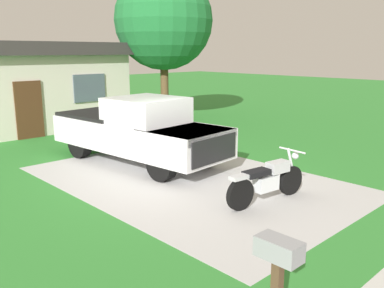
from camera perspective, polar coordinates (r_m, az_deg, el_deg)
ground_plane at (r=10.32m, az=-0.32°, el=-5.02°), size 80.00×80.00×0.00m
driveway_pad at (r=10.31m, az=-0.32°, el=-5.01°), size 5.34×8.07×0.01m
motorcycle at (r=8.89m, az=10.42°, el=-4.99°), size 2.21×0.70×1.09m
pickup_truck at (r=11.92m, az=-7.73°, el=2.02°), size 2.50×5.77×1.90m
mailbox at (r=4.56m, az=11.85°, el=-15.98°), size 0.26×0.48×1.26m
shade_tree at (r=18.97m, az=-3.96°, el=16.70°), size 4.34×4.34×6.65m
neighbor_house at (r=18.46m, az=-24.86°, el=7.37°), size 9.60×5.60×3.50m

